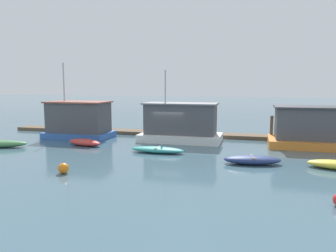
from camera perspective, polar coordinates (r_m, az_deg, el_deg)
The scene contains 10 objects.
ground_plane at distance 27.00m, azimuth 0.55°, elevation -2.69°, with size 200.00×200.00×0.00m, color #426070.
dock_walkway at distance 30.12m, azimuth 2.10°, elevation -1.36°, with size 33.80×1.81×0.30m, color brown.
houseboat_blue at distance 29.64m, azimuth -15.27°, elevation 0.94°, with size 5.62×3.34×6.52m.
houseboat_white at distance 26.81m, azimuth 2.20°, elevation 0.38°, with size 6.61×3.31×5.82m.
houseboat_orange at distance 26.67m, azimuth 23.79°, elevation -0.39°, with size 6.21×3.80×3.05m.
dinghy_red at distance 25.89m, azimuth -14.31°, elevation -2.78°, with size 3.16×1.81×0.50m.
dinghy_teal at distance 22.52m, azimuth -1.84°, elevation -4.16°, with size 3.77×1.19×0.42m.
dinghy_navy at distance 19.98m, azimuth 14.46°, elevation -5.72°, with size 3.48×1.79×0.52m.
mooring_post_near_left at distance 28.15m, azimuth 17.58°, elevation -0.43°, with size 0.25×0.25×2.13m, color brown.
buoy_orange at distance 18.21m, azimuth -17.74°, elevation -7.03°, with size 0.56×0.56×0.56m, color orange.
Camera 1 is at (6.60, -25.75, 4.67)m, focal length 35.00 mm.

